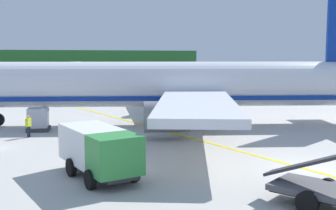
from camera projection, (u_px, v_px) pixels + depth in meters
The scene contains 7 objects.
ground at pixel (38, 97), 62.74m from camera, with size 240.00×320.00×0.20m, color #B7B5AD.
airliner_foreground at pixel (167, 85), 36.77m from camera, with size 37.60×31.90×11.90m.
airliner_mid_apron at pixel (25, 72), 79.00m from camera, with size 31.65×26.75×9.76m.
service_truck_catering at pixel (99, 149), 21.23m from camera, with size 2.57×5.67×2.41m.
cargo_container_near at pixel (39, 119), 34.18m from camera, with size 2.27×2.27×1.93m.
crew_supervisor at pixel (28, 124), 31.53m from camera, with size 0.51×0.46×1.63m.
apron_guide_line at pixel (182, 135), 32.29m from camera, with size 0.30×60.00×0.01m, color yellow.
Camera 1 is at (-18.85, -14.43, 6.06)m, focal length 46.34 mm.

